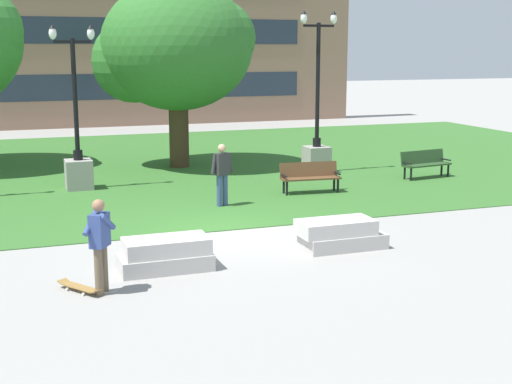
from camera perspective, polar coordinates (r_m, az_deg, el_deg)
name	(u,v)px	position (r m, az deg, el deg)	size (l,w,h in m)	color
ground_plane	(221,231)	(16.97, -2.81, -3.18)	(140.00, 140.00, 0.00)	gray
grass_lawn	(141,167)	(26.50, -9.15, 2.03)	(40.00, 20.00, 0.02)	#336628
concrete_block_center	(166,255)	(14.12, -7.24, -4.99)	(1.80, 0.90, 0.64)	#BCB7B2
concrete_block_left	(339,234)	(15.60, 6.70, -3.40)	(1.90, 0.90, 0.64)	#BCB7B2
person_skateboarder	(100,240)	(12.80, -12.38, -3.80)	(0.65, 0.50, 1.71)	brown
skateboard	(80,287)	(13.23, -13.93, -7.39)	(0.73, 0.96, 0.14)	olive
park_bench_near_left	(310,175)	(21.39, 4.33, 1.34)	(1.84, 0.69, 0.90)	brown
park_bench_near_right	(425,162)	(24.46, 13.36, 2.34)	(1.86, 0.78, 0.90)	#284723
lamp_post_right	(78,157)	(22.47, -14.05, 2.77)	(1.32, 0.80, 4.94)	gray
lamp_post_left	(317,141)	(24.86, 4.89, 4.10)	(1.32, 0.80, 5.49)	gray
tree_far_left	(175,48)	(25.89, -6.49, 11.39)	(5.65, 5.38, 6.63)	#42301E
person_bystander_near_lawn	(222,171)	(19.45, -2.74, 1.67)	(0.70, 0.37, 1.71)	#384C7A
building_facade_distant	(126,23)	(40.81, -10.38, 13.12)	(26.73, 1.03, 11.21)	#8E6B56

